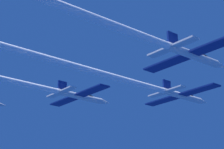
# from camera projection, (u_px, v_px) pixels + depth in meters

# --- Properties ---
(jet_lead) EXTENTS (19.92, 62.14, 3.30)m
(jet_lead) POSITION_uv_depth(u_px,v_px,m) (123.00, 79.00, 81.03)
(jet_lead) COLOR silver
(jet_left_wing) EXTENTS (19.92, 64.60, 3.30)m
(jet_left_wing) POSITION_uv_depth(u_px,v_px,m) (5.00, 79.00, 82.42)
(jet_left_wing) COLOR silver
(jet_right_wing) EXTENTS (19.92, 65.81, 3.30)m
(jet_right_wing) POSITION_uv_depth(u_px,v_px,m) (102.00, 21.00, 56.39)
(jet_right_wing) COLOR silver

